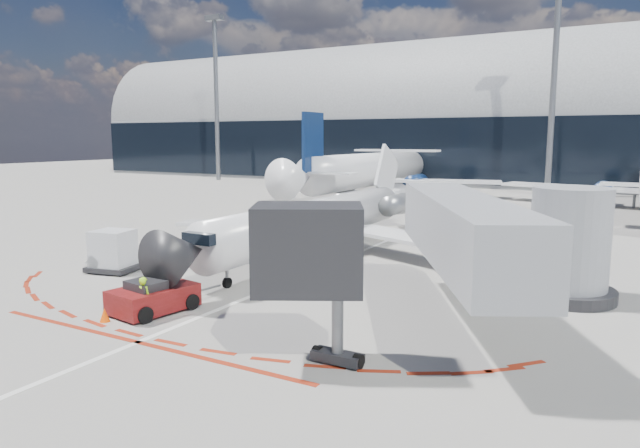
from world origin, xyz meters
The scene contains 14 objects.
ground centered at (0.00, 0.00, 0.00)m, with size 260.00×260.00×0.00m, color slate.
apron_centerline centered at (0.00, 2.00, 0.01)m, with size 0.25×40.00×0.01m, color silver.
apron_stop_bar centered at (0.00, -11.50, 0.01)m, with size 14.00×0.25×0.01m, color maroon.
terminal_building centered at (0.00, 64.97, 8.52)m, with size 150.00×24.15×24.00m.
jet_bridge centered at (9.79, -3.01, 3.01)m, with size 10.03×15.20×4.90m.
light_mast_west centered at (-45.00, 48.00, 12.50)m, with size 0.70×0.70×25.00m, color slate.
light_mast_centre centered at (5.00, 48.00, 12.50)m, with size 0.70×0.70×25.00m, color slate.
regional_jet centered at (-1.76, 4.85, 2.14)m, with size 20.71×25.54×6.40m.
pushback_tug centered at (-2.07, -8.72, 0.58)m, with size 2.60×5.19×1.32m.
ramp_worker centered at (-1.68, -9.55, 0.82)m, with size 0.60×0.39×1.65m, color #AAFF1A.
uld_container centered at (-8.90, -4.72, 1.07)m, with size 2.65×2.39×2.16m.
safety_cone_left centered at (-10.07, -3.88, 0.21)m, with size 0.31×0.31×0.43m, color #FF5305.
safety_cone_right centered at (-2.75, -10.53, 0.27)m, with size 0.38×0.38×0.53m, color #FF5305.
bg_airliner_0 centered at (-14.17, 40.41, 5.82)m, with size 35.96×38.08×11.64m, color silver, non-canonical shape.
Camera 1 is at (14.38, -24.59, 6.87)m, focal length 32.00 mm.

